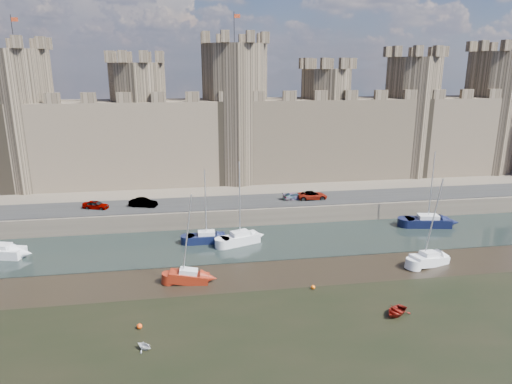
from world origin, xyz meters
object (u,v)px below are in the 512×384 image
car_0 (96,205)px  sailboat_3 (428,221)px  sailboat_2 (240,238)px  sailboat_4 (189,276)px  car_1 (143,203)px  car_2 (295,196)px  sailboat_0 (1,251)px  car_3 (312,195)px  sailboat_5 (429,259)px  sailboat_1 (207,237)px

car_0 → sailboat_3: sailboat_3 is taller
sailboat_2 → sailboat_4: sailboat_2 is taller
car_0 → car_1: bearing=-71.8°
car_2 → sailboat_0: size_ratio=0.37×
sailboat_3 → car_0: bearing=-179.3°
car_0 → car_1: (6.55, -0.07, 0.04)m
car_3 → sailboat_3: 16.82m
car_2 → sailboat_3: sailboat_3 is taller
sailboat_0 → sailboat_4: size_ratio=1.05×
car_0 → sailboat_0: sailboat_0 is taller
car_1 → car_2: 22.37m
car_1 → sailboat_5: 38.73m
car_2 → sailboat_5: (10.98, -19.87, -2.31)m
car_0 → sailboat_0: 13.74m
sailboat_1 → sailboat_4: (-2.42, -10.89, -0.05)m
car_2 → sailboat_0: sailboat_0 is taller
sailboat_2 → sailboat_0: bearing=159.0°
sailboat_2 → sailboat_4: 11.80m
car_2 → sailboat_4: sailboat_4 is taller
car_3 → sailboat_0: size_ratio=0.45×
sailboat_4 → sailboat_1: bearing=84.7°
car_3 → sailboat_2: size_ratio=0.43×
car_3 → sailboat_4: bearing=136.9°
sailboat_0 → sailboat_1: bearing=16.0°
car_1 → sailboat_2: sailboat_2 is taller
sailboat_3 → sailboat_4: 35.82m
sailboat_4 → sailboat_5: 27.27m
sailboat_5 → sailboat_0: bearing=151.2°
car_0 → sailboat_5: 44.52m
car_2 → car_3: car_3 is taller
car_2 → sailboat_3: bearing=-124.3°
car_1 → sailboat_2: (12.71, -9.99, -2.31)m
sailboat_0 → sailboat_3: 55.77m
car_0 → sailboat_4: 23.64m
car_3 → car_1: bearing=90.6°
car_3 → sailboat_5: (8.41, -19.52, -2.40)m
car_0 → sailboat_2: (19.25, -10.07, -2.27)m
car_1 → sailboat_2: size_ratio=0.37×
car_0 → sailboat_4: size_ratio=0.37×
sailboat_0 → sailboat_1: 24.48m
car_3 → sailboat_0: bearing=103.9°
car_0 → sailboat_1: sailboat_1 is taller
sailboat_3 → sailboat_2: bearing=-164.9°
sailboat_3 → sailboat_5: bearing=-108.2°
car_3 → sailboat_3: bearing=-116.5°
car_3 → sailboat_2: sailboat_2 is taller
car_1 → sailboat_0: bearing=139.7°
car_1 → sailboat_1: bearing=-117.7°
car_1 → car_0: bearing=107.9°
sailboat_2 → sailboat_3: bearing=-15.3°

